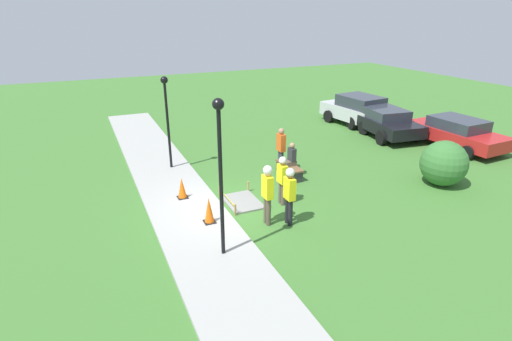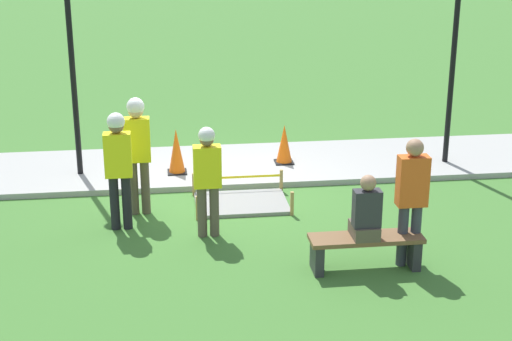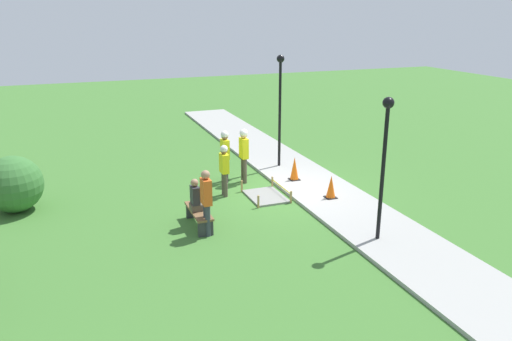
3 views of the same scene
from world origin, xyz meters
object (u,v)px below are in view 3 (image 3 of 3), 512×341
at_px(bystander_in_orange_shirt, 206,199).
at_px(lamppost_far, 385,148).
at_px(worker_supervisor, 225,152).
at_px(worker_assistant, 224,166).
at_px(traffic_cone_near_patch, 331,187).
at_px(lamppost_near, 280,95).
at_px(person_seated_on_bench, 196,198).
at_px(worker_trainee, 244,150).
at_px(traffic_cone_far_patch, 294,169).
at_px(park_bench, 199,215).

bearing_deg(bystander_in_orange_shirt, lamppost_far, -116.60).
xyz_separation_m(worker_supervisor, worker_assistant, (-1.28, 0.43, -0.10)).
height_order(traffic_cone_near_patch, lamppost_near, lamppost_near).
height_order(person_seated_on_bench, lamppost_near, lamppost_near).
bearing_deg(traffic_cone_near_patch, worker_trainee, 36.33).
distance_m(traffic_cone_near_patch, lamppost_near, 4.36).
xyz_separation_m(person_seated_on_bench, worker_trainee, (2.99, -2.44, 0.32)).
bearing_deg(lamppost_far, worker_supervisor, 20.56).
xyz_separation_m(traffic_cone_near_patch, traffic_cone_far_patch, (1.99, 0.31, 0.04)).
bearing_deg(lamppost_far, park_bench, 57.17).
relative_size(worker_trainee, lamppost_far, 0.52).
bearing_deg(worker_trainee, park_bench, 141.69).
xyz_separation_m(traffic_cone_near_patch, lamppost_far, (-2.99, 0.30, 2.04)).
bearing_deg(person_seated_on_bench, worker_supervisor, -29.60).
xyz_separation_m(worker_assistant, worker_trainee, (1.01, -1.02, 0.16)).
height_order(traffic_cone_near_patch, lamppost_far, lamppost_far).
relative_size(traffic_cone_near_patch, traffic_cone_far_patch, 0.90).
relative_size(traffic_cone_far_patch, worker_trainee, 0.43).
height_order(worker_supervisor, bystander_in_orange_shirt, worker_supervisor).
relative_size(traffic_cone_far_patch, worker_supervisor, 0.45).
xyz_separation_m(traffic_cone_far_patch, lamppost_far, (-4.98, -0.01, 2.00)).
bearing_deg(lamppost_near, park_bench, 134.53).
bearing_deg(worker_assistant, worker_supervisor, -18.64).
bearing_deg(traffic_cone_near_patch, bystander_in_orange_shirt, 103.40).
bearing_deg(park_bench, worker_supervisor, -28.69).
height_order(person_seated_on_bench, worker_trainee, worker_trainee).
bearing_deg(traffic_cone_far_patch, worker_supervisor, 67.59).
bearing_deg(person_seated_on_bench, traffic_cone_far_patch, -59.77).
xyz_separation_m(worker_assistant, bystander_in_orange_shirt, (-2.62, 1.31, 0.04)).
distance_m(traffic_cone_far_patch, lamppost_near, 2.83).
bearing_deg(park_bench, worker_trainee, -38.31).
bearing_deg(worker_assistant, bystander_in_orange_shirt, 153.43).
distance_m(worker_trainee, lamppost_far, 5.99).
distance_m(traffic_cone_far_patch, worker_supervisor, 2.44).
xyz_separation_m(worker_supervisor, lamppost_near, (0.81, -2.37, 1.67)).
relative_size(bystander_in_orange_shirt, lamppost_near, 0.44).
xyz_separation_m(traffic_cone_far_patch, worker_assistant, (-0.38, 2.63, 0.48)).
bearing_deg(lamppost_near, worker_assistant, 126.75).
bearing_deg(person_seated_on_bench, park_bench, -122.44).
relative_size(worker_assistant, bystander_in_orange_shirt, 0.94).
bearing_deg(worker_trainee, lamppost_far, -163.86).
height_order(person_seated_on_bench, worker_assistant, worker_assistant).
bearing_deg(lamppost_far, person_seated_on_bench, 57.18).
distance_m(park_bench, worker_assistant, 2.52).
bearing_deg(traffic_cone_far_patch, worker_trainee, 68.62).
bearing_deg(worker_assistant, person_seated_on_bench, 144.34).
distance_m(worker_supervisor, lamppost_far, 6.44).
relative_size(worker_assistant, worker_trainee, 0.89).
xyz_separation_m(park_bench, lamppost_far, (-2.59, -4.01, 2.17)).
bearing_deg(traffic_cone_far_patch, lamppost_near, -5.80).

